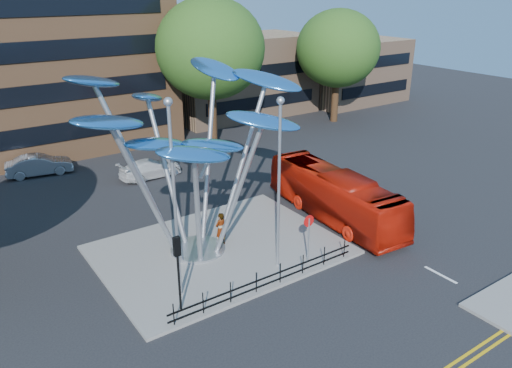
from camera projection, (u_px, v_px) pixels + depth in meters
ground at (309, 300)px, 21.89m from camera, size 120.00×120.00×0.00m
traffic_island at (220, 250)px, 25.90m from camera, size 12.00×9.00×0.15m
low_building_near at (240, 76)px, 51.69m from camera, size 15.00×8.00×8.00m
low_building_far at (351, 71)px, 57.77m from camera, size 12.00×8.00×7.00m
tree_right at (210, 49)px, 39.86m from camera, size 8.80×8.80×12.11m
tree_far at (338, 49)px, 47.62m from camera, size 8.00×8.00×10.81m
leaf_sculpture at (188, 123)px, 23.31m from camera, size 12.72×9.54×9.51m
street_lamp_left at (174, 185)px, 20.17m from camera, size 0.36×0.36×8.80m
street_lamp_right at (279, 170)px, 22.53m from camera, size 0.36×0.36×8.30m
traffic_light_island at (178, 258)px, 20.17m from camera, size 0.28×0.18×3.42m
no_entry_sign_island at (309, 230)px, 24.19m from camera, size 0.60×0.10×2.45m
pedestrian_railing_front at (268, 279)px, 22.45m from camera, size 10.00×0.06×1.00m
red_bus at (334, 195)px, 29.11m from camera, size 3.33×10.54×2.89m
pedestrian at (221, 229)px, 25.91m from camera, size 0.74×0.57×1.83m
parked_car_mid at (39, 165)px, 35.97m from camera, size 4.73×2.33×1.49m
parked_car_right at (151, 168)px, 35.59m from camera, size 4.64×2.15×1.31m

